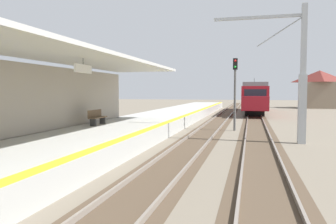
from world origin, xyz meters
TOP-DOWN VIEW (x-y plane):
  - station_platform at (-2.50, 16.00)m, footprint 5.00×80.00m
  - station_building_with_canopy at (-4.30, 8.87)m, footprint 4.85×24.00m
  - track_pair_nearest_platform at (1.90, 20.00)m, footprint 2.34×120.00m
  - track_pair_middle at (5.30, 20.00)m, footprint 2.34×120.00m
  - approaching_train at (5.30, 42.60)m, footprint 2.93×19.60m
  - rail_signal_post at (3.73, 21.93)m, footprint 0.32×0.34m
  - catenary_pylon_far_side at (7.24, 16.89)m, footprint 5.00×0.40m
  - platform_bench at (-3.74, 15.13)m, footprint 0.45×1.60m
  - distant_trackside_house at (16.11, 57.86)m, footprint 6.60×5.28m

SIDE VIEW (x-z plane):
  - track_pair_nearest_platform at x=1.90m, z-range -0.03..0.13m
  - track_pair_middle at x=5.30m, z-range -0.03..0.13m
  - station_platform at x=-2.50m, z-range 0.00..0.90m
  - platform_bench at x=-3.74m, z-range 0.93..1.81m
  - approaching_train at x=5.30m, z-range -0.20..4.56m
  - station_building_with_canopy at x=-4.30m, z-range 0.44..4.87m
  - rail_signal_post at x=3.73m, z-range 0.59..5.79m
  - distant_trackside_house at x=16.11m, z-range 0.14..6.54m
  - catenary_pylon_far_side at x=7.24m, z-range -0.15..7.35m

